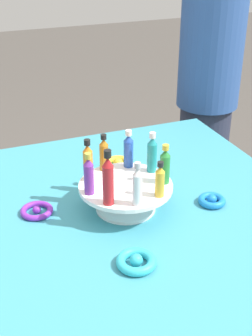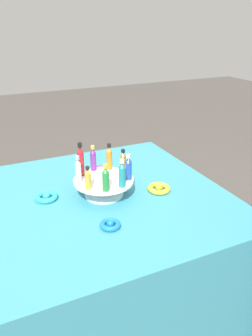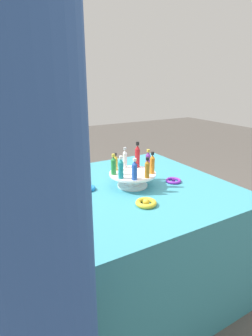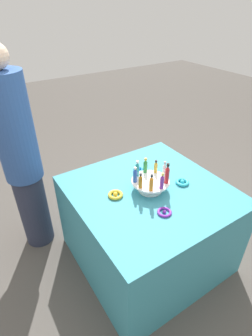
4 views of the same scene
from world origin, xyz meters
name	(u,v)px [view 4 (image 4 of 4)]	position (x,y,z in m)	size (l,w,h in m)	color
ground_plane	(146,254)	(0.00, 0.00, 0.00)	(12.00, 12.00, 0.00)	#4C4742
party_table	(148,225)	(0.00, 0.00, 0.35)	(1.06, 1.06, 0.70)	teal
display_stand	(150,184)	(0.00, 0.00, 0.75)	(0.26, 0.26, 0.08)	white
bottle_blue	(135,175)	(0.10, -0.05, 0.84)	(0.03, 0.03, 0.12)	#234CAD
bottle_amber	(140,181)	(0.11, 0.03, 0.83)	(0.03, 0.03, 0.11)	#AD6B19
bottle_orange	(151,183)	(0.06, 0.09, 0.84)	(0.03, 0.03, 0.12)	orange
bottle_purple	(162,181)	(-0.01, 0.11, 0.84)	(0.03, 0.03, 0.12)	#702D93
bottle_red	(167,174)	(-0.08, 0.08, 0.85)	(0.03, 0.03, 0.15)	#B21E23
bottle_clear	(164,170)	(-0.11, 0.01, 0.84)	(0.03, 0.03, 0.12)	silver
bottle_gold	(156,167)	(-0.09, -0.06, 0.83)	(0.03, 0.03, 0.10)	gold
bottle_green	(145,166)	(-0.03, -0.10, 0.84)	(0.03, 0.03, 0.12)	#288438
bottle_teal	(137,169)	(0.04, -0.10, 0.84)	(0.03, 0.03, 0.12)	teal
ribbon_bow_purple	(164,212)	(0.07, 0.24, 0.71)	(0.09, 0.09, 0.02)	purple
ribbon_bow_teal	(182,182)	(-0.24, 0.07, 0.71)	(0.10, 0.10, 0.03)	#2DB7CC
ribbon_bow_blue	(138,170)	(-0.07, -0.24, 0.71)	(0.08, 0.08, 0.03)	blue
ribbon_bow_gold	(115,195)	(0.24, -0.07, 0.71)	(0.10, 0.10, 0.03)	gold
person_figure	(22,160)	(0.69, -0.68, 0.83)	(0.28, 0.28, 1.64)	#282D42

